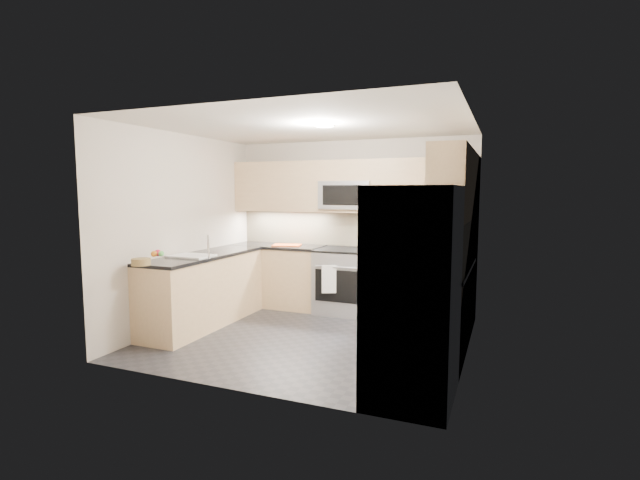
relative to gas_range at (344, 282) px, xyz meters
The scene contains 36 objects.
floor 1.35m from the gas_range, 90.00° to the right, with size 3.60×3.20×0.00m, color #242429.
ceiling 2.41m from the gas_range, 90.00° to the right, with size 3.60×3.20×0.02m, color beige.
wall_back 0.86m from the gas_range, 90.00° to the left, with size 3.60×0.02×2.50m, color beige.
wall_front 2.98m from the gas_range, 90.00° to the right, with size 3.60×0.02×2.50m, color beige.
wall_left 2.34m from the gas_range, 144.69° to the right, with size 0.02×3.20×2.50m, color beige.
wall_right 2.34m from the gas_range, 35.31° to the right, with size 0.02×3.20×2.50m, color beige.
base_cab_back_left 1.09m from the gas_range, behind, with size 1.42×0.60×0.90m, color tan.
base_cab_back_right 1.09m from the gas_range, ahead, with size 1.42×0.60×0.90m, color tan.
base_cab_right 1.88m from the gas_range, 36.87° to the right, with size 0.60×1.70×0.90m, color tan.
base_cab_peninsula 1.97m from the gas_range, 139.64° to the right, with size 0.60×2.00×0.90m, color tan.
countertop_back_left 1.19m from the gas_range, behind, with size 1.42×0.63×0.04m, color black.
countertop_back_right 1.19m from the gas_range, ahead, with size 1.42×0.63×0.04m, color black.
countertop_right 1.93m from the gas_range, 36.87° to the right, with size 0.63×1.70×0.04m, color black.
countertop_peninsula 2.02m from the gas_range, 139.64° to the right, with size 0.63×2.00×0.04m, color black.
upper_cab_back 1.38m from the gas_range, 90.00° to the left, with size 3.60×0.35×0.75m, color tan.
upper_cab_right 2.35m from the gas_range, 31.61° to the right, with size 0.35×1.95×0.75m, color tan.
backsplash_back 0.81m from the gas_range, 90.00° to the left, with size 3.60×0.01×0.51m, color tan.
backsplash_right 2.11m from the gas_range, 24.68° to the right, with size 0.01×2.30×0.51m, color tan.
gas_range is the anchor object (origin of this frame).
range_cooktop 0.46m from the gas_range, ahead, with size 0.76×0.65×0.03m, color black.
oven_door_glass 0.33m from the gas_range, 90.00° to the right, with size 0.62×0.02×0.45m, color black.
oven_handle 0.44m from the gas_range, 90.00° to the right, with size 0.02×0.02×0.60m, color #B2B5BA.
microwave 1.25m from the gas_range, 90.00° to the left, with size 0.76×0.40×0.40m, color #95989C.
microwave_door 1.25m from the gas_range, 90.00° to the right, with size 0.60×0.01×0.28m, color black.
refrigerator 2.86m from the gas_range, 59.12° to the right, with size 0.70×0.90×1.80m, color #A7ABAF.
fridge_handle_left 2.86m from the gas_range, 67.48° to the right, with size 0.02×0.02×1.20m, color #B2B5BA.
fridge_handle_right 2.54m from the gas_range, 64.31° to the right, with size 0.02×0.02×1.20m, color #B2B5BA.
sink_basin 2.18m from the gas_range, 134.53° to the right, with size 0.52×0.38×0.16m, color white.
faucet 2.06m from the gas_range, 129.12° to the right, with size 0.03×0.03×0.28m, color silver.
utensil_bowl 1.71m from the gas_range, ahead, with size 0.25×0.25×0.14m, color #4AAD52.
cutting_board 1.04m from the gas_range, behind, with size 0.42×0.29×0.01m, color #E24F15.
fruit_basket 2.84m from the gas_range, 124.52° to the right, with size 0.21×0.21×0.08m, color olive.
fruit_apple 2.65m from the gas_range, 126.17° to the right, with size 0.08×0.08×0.08m, color #AF1431.
fruit_pear 2.64m from the gas_range, 124.32° to the right, with size 0.06×0.06×0.06m, color #56C353.
dish_towel_check 0.39m from the gas_range, 103.32° to the right, with size 0.21×0.02×0.39m, color white.
fruit_orange 2.71m from the gas_range, 125.14° to the right, with size 0.07×0.07×0.07m, color orange.
Camera 1 is at (2.16, -4.96, 1.75)m, focal length 26.00 mm.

